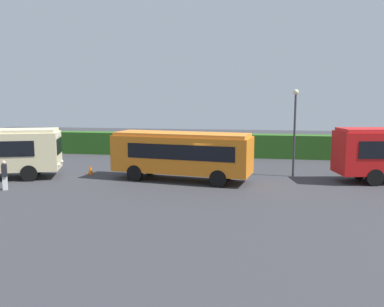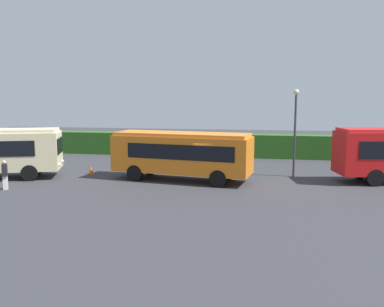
% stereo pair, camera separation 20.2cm
% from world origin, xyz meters
% --- Properties ---
extents(ground_plane, '(82.61, 82.61, 0.00)m').
position_xyz_m(ground_plane, '(0.00, 0.00, 0.00)').
color(ground_plane, '#38383D').
extents(bus_orange, '(8.88, 3.77, 2.97)m').
position_xyz_m(bus_orange, '(-2.24, 0.35, 1.73)').
color(bus_orange, orange).
rests_on(bus_orange, ground_plane).
extents(person_left, '(0.49, 0.35, 1.81)m').
position_xyz_m(person_left, '(-15.12, 1.27, 0.96)').
color(person_left, olive).
rests_on(person_left, ground_plane).
extents(person_center, '(0.45, 0.53, 1.65)m').
position_xyz_m(person_center, '(-11.45, -3.84, 0.86)').
color(person_center, silver).
rests_on(person_center, ground_plane).
extents(person_right, '(0.45, 0.49, 1.77)m').
position_xyz_m(person_right, '(-0.75, 2.70, 0.93)').
color(person_right, olive).
rests_on(person_right, ground_plane).
extents(hedge_row, '(53.31, 1.66, 1.98)m').
position_xyz_m(hedge_row, '(0.00, 11.08, 0.99)').
color(hedge_row, '#2D621F').
rests_on(hedge_row, ground_plane).
extents(traffic_cone, '(0.36, 0.36, 0.60)m').
position_xyz_m(traffic_cone, '(-8.66, 1.27, 0.30)').
color(traffic_cone, orange).
rests_on(traffic_cone, ground_plane).
extents(lamppost, '(0.36, 0.36, 5.63)m').
position_xyz_m(lamppost, '(4.70, 2.83, 3.51)').
color(lamppost, '#38383D').
rests_on(lamppost, ground_plane).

